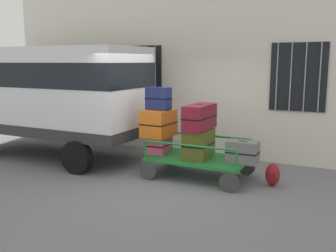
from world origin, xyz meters
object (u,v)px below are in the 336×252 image
object	(u,v)px
van	(50,90)
suitcase_left_bottom	(160,144)
suitcase_midleft_middle	(200,117)
suitcase_left_middle	(159,123)
suitcase_left_top	(158,98)
backpack	(273,175)
suitcase_center_bottom	(243,152)
suitcase_midleft_bottom	(199,144)
luggage_cart	(198,161)

from	to	relation	value
van	suitcase_left_bottom	distance (m)	3.21
suitcase_midleft_middle	suitcase_left_middle	bearing A→B (deg)	-176.59
suitcase_left_top	backpack	world-z (taller)	suitcase_left_top
suitcase_left_bottom	suitcase_center_bottom	size ratio (longest dim) A/B	0.97
suitcase_left_bottom	suitcase_left_top	xyz separation A→B (m)	(0.00, -0.06, 0.99)
suitcase_center_bottom	suitcase_left_bottom	bearing A→B (deg)	179.65
suitcase_left_middle	suitcase_midleft_bottom	world-z (taller)	suitcase_left_middle
luggage_cart	suitcase_midleft_middle	world-z (taller)	suitcase_midleft_middle
suitcase_left_middle	suitcase_center_bottom	xyz separation A→B (m)	(1.81, 0.04, -0.44)
suitcase_left_middle	backpack	size ratio (longest dim) A/B	1.67
backpack	luggage_cart	bearing A→B (deg)	-175.57
suitcase_left_top	suitcase_center_bottom	size ratio (longest dim) A/B	0.91
suitcase_left_bottom	backpack	world-z (taller)	suitcase_left_bottom
suitcase_midleft_bottom	suitcase_midleft_middle	size ratio (longest dim) A/B	0.81
van	suitcase_midleft_middle	bearing A→B (deg)	0.33
suitcase_left_top	suitcase_center_bottom	world-z (taller)	suitcase_left_top
suitcase_midleft_middle	suitcase_center_bottom	bearing A→B (deg)	-0.95
van	backpack	xyz separation A→B (m)	(5.41, 0.11, -1.43)
van	backpack	bearing A→B (deg)	1.15
suitcase_midleft_middle	backpack	bearing A→B (deg)	3.33
suitcase_left_top	suitcase_midleft_middle	distance (m)	0.97
luggage_cart	suitcase_left_top	world-z (taller)	suitcase_left_top
luggage_cart	backpack	bearing A→B (deg)	4.43
suitcase_left_bottom	suitcase_center_bottom	distance (m)	1.81
suitcase_left_top	suitcase_midleft_bottom	world-z (taller)	suitcase_left_top
backpack	van	bearing A→B (deg)	-178.85
suitcase_left_top	suitcase_left_bottom	bearing A→B (deg)	90.00
van	suitcase_left_middle	bearing A→B (deg)	-0.59
van	suitcase_left_middle	size ratio (longest dim) A/B	6.66
suitcase_left_bottom	suitcase_left_top	distance (m)	0.99
van	backpack	size ratio (longest dim) A/B	11.10
suitcase_left_bottom	suitcase_midleft_middle	world-z (taller)	suitcase_midleft_middle
suitcase_left_middle	suitcase_midleft_middle	world-z (taller)	suitcase_midleft_middle
van	suitcase_left_top	world-z (taller)	van
suitcase_left_top	backpack	distance (m)	2.74
van	suitcase_midleft_bottom	size ratio (longest dim) A/B	6.44
van	luggage_cart	bearing A→B (deg)	-0.08
suitcase_midleft_bottom	backpack	bearing A→B (deg)	4.57
suitcase_left_top	suitcase_midleft_bottom	size ratio (longest dim) A/B	0.72
suitcase_left_bottom	suitcase_left_top	bearing A→B (deg)	-90.00
suitcase_left_middle	suitcase_midleft_middle	distance (m)	0.92
luggage_cart	suitcase_midleft_bottom	world-z (taller)	suitcase_midleft_bottom
van	suitcase_left_top	distance (m)	3.03
van	suitcase_left_bottom	bearing A→B (deg)	0.35
suitcase_left_top	suitcase_center_bottom	xyz separation A→B (m)	(1.81, 0.05, -0.96)
luggage_cart	suitcase_midleft_middle	xyz separation A→B (m)	(0.00, 0.03, 0.90)
luggage_cart	backpack	distance (m)	1.48
suitcase_left_middle	backpack	world-z (taller)	suitcase_left_middle
suitcase_left_top	suitcase_center_bottom	bearing A→B (deg)	1.47
suitcase_left_bottom	suitcase_midleft_bottom	world-z (taller)	suitcase_midleft_bottom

